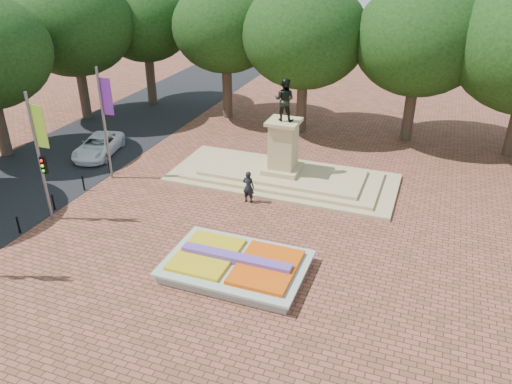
{
  "coord_description": "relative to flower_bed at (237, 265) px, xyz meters",
  "views": [
    {
      "loc": [
        8.33,
        -19.04,
        13.6
      ],
      "look_at": [
        0.55,
        1.79,
        2.2
      ],
      "focal_mm": 35.0,
      "sensor_mm": 36.0,
      "label": 1
    }
  ],
  "objects": [
    {
      "name": "banner_poles",
      "position": [
        -11.1,
        0.69,
        3.5
      ],
      "size": [
        0.88,
        11.17,
        7.0
      ],
      "color": "slate",
      "rests_on": "ground"
    },
    {
      "name": "monument",
      "position": [
        -1.03,
        10.0,
        0.5
      ],
      "size": [
        14.0,
        6.0,
        6.4
      ],
      "color": "tan",
      "rests_on": "ground"
    },
    {
      "name": "flower_bed",
      "position": [
        0.0,
        0.0,
        0.0
      ],
      "size": [
        6.3,
        4.3,
        0.91
      ],
      "color": "gray",
      "rests_on": "ground"
    },
    {
      "name": "asphalt_street",
      "position": [
        -16.03,
        7.0,
        -0.37
      ],
      "size": [
        9.0,
        90.0,
        0.02
      ],
      "primitive_type": "cube",
      "color": "black",
      "rests_on": "ground"
    },
    {
      "name": "bollard_row",
      "position": [
        -11.73,
        0.5,
        0.15
      ],
      "size": [
        0.12,
        13.12,
        0.98
      ],
      "color": "black",
      "rests_on": "ground"
    },
    {
      "name": "tree_row_back",
      "position": [
        1.31,
        20.0,
        6.29
      ],
      "size": [
        44.8,
        8.8,
        10.43
      ],
      "color": "#33261C",
      "rests_on": "ground"
    },
    {
      "name": "ground",
      "position": [
        -1.03,
        2.0,
        -0.38
      ],
      "size": [
        90.0,
        90.0,
        0.0
      ],
      "primitive_type": "plane",
      "color": "brown",
      "rests_on": "ground"
    },
    {
      "name": "pedestrian",
      "position": [
        -1.94,
        6.5,
        0.58
      ],
      "size": [
        0.72,
        0.49,
        1.92
      ],
      "primitive_type": "imported",
      "rotation": [
        0.0,
        0.0,
        3.1
      ],
      "color": "black",
      "rests_on": "ground"
    },
    {
      "name": "van",
      "position": [
        -14.22,
        9.3,
        0.3
      ],
      "size": [
        3.3,
        5.27,
        1.36
      ],
      "primitive_type": "imported",
      "rotation": [
        0.0,
        0.0,
        0.23
      ],
      "color": "white",
      "rests_on": "ground"
    }
  ]
}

